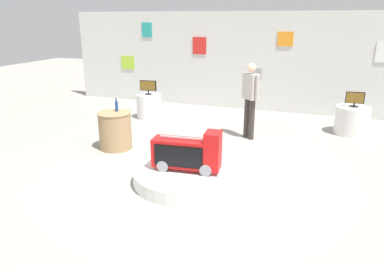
{
  "coord_description": "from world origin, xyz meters",
  "views": [
    {
      "loc": [
        2.25,
        -5.82,
        2.67
      ],
      "look_at": [
        0.25,
        -0.26,
        0.76
      ],
      "focal_mm": 34.06,
      "sensor_mm": 36.0,
      "label": 1
    }
  ],
  "objects_px": {
    "novelty_firetruck_tv": "(188,154)",
    "shopper_browsing_near_truck": "(250,95)",
    "main_display_pedestal": "(187,176)",
    "display_pedestal_left_rear": "(352,120)",
    "tv_on_left_rear": "(355,99)",
    "side_table_round": "(115,130)",
    "display_pedestal_center_rear": "(149,106)",
    "tv_on_center_rear": "(148,86)",
    "bottle_on_side_table": "(117,106)"
  },
  "relations": [
    {
      "from": "tv_on_left_rear",
      "to": "display_pedestal_center_rear",
      "type": "height_order",
      "value": "tv_on_left_rear"
    },
    {
      "from": "novelty_firetruck_tv",
      "to": "shopper_browsing_near_truck",
      "type": "height_order",
      "value": "shopper_browsing_near_truck"
    },
    {
      "from": "tv_on_left_rear",
      "to": "main_display_pedestal",
      "type": "bearing_deg",
      "value": -125.68
    },
    {
      "from": "side_table_round",
      "to": "novelty_firetruck_tv",
      "type": "bearing_deg",
      "value": -27.58
    },
    {
      "from": "shopper_browsing_near_truck",
      "to": "tv_on_center_rear",
      "type": "bearing_deg",
      "value": 164.67
    },
    {
      "from": "display_pedestal_center_rear",
      "to": "side_table_round",
      "type": "bearing_deg",
      "value": -80.17
    },
    {
      "from": "display_pedestal_center_rear",
      "to": "novelty_firetruck_tv",
      "type": "bearing_deg",
      "value": -55.08
    },
    {
      "from": "display_pedestal_left_rear",
      "to": "shopper_browsing_near_truck",
      "type": "xyz_separation_m",
      "value": [
        -2.24,
        -1.15,
        0.68
      ]
    },
    {
      "from": "main_display_pedestal",
      "to": "tv_on_left_rear",
      "type": "xyz_separation_m",
      "value": [
        2.76,
        3.84,
        0.74
      ]
    },
    {
      "from": "tv_on_center_rear",
      "to": "shopper_browsing_near_truck",
      "type": "bearing_deg",
      "value": -15.33
    },
    {
      "from": "novelty_firetruck_tv",
      "to": "display_pedestal_center_rear",
      "type": "height_order",
      "value": "novelty_firetruck_tv"
    },
    {
      "from": "bottle_on_side_table",
      "to": "shopper_browsing_near_truck",
      "type": "bearing_deg",
      "value": 31.21
    },
    {
      "from": "main_display_pedestal",
      "to": "novelty_firetruck_tv",
      "type": "height_order",
      "value": "novelty_firetruck_tv"
    },
    {
      "from": "novelty_firetruck_tv",
      "to": "bottle_on_side_table",
      "type": "bearing_deg",
      "value": 149.93
    },
    {
      "from": "novelty_firetruck_tv",
      "to": "tv_on_center_rear",
      "type": "distance_m",
      "value": 4.3
    },
    {
      "from": "main_display_pedestal",
      "to": "novelty_firetruck_tv",
      "type": "relative_size",
      "value": 1.55
    },
    {
      "from": "tv_on_center_rear",
      "to": "shopper_browsing_near_truck",
      "type": "height_order",
      "value": "shopper_browsing_near_truck"
    },
    {
      "from": "display_pedestal_center_rear",
      "to": "tv_on_center_rear",
      "type": "xyz_separation_m",
      "value": [
        -0.0,
        -0.0,
        0.55
      ]
    },
    {
      "from": "novelty_firetruck_tv",
      "to": "main_display_pedestal",
      "type": "bearing_deg",
      "value": 168.68
    },
    {
      "from": "display_pedestal_center_rear",
      "to": "tv_on_center_rear",
      "type": "bearing_deg",
      "value": -96.62
    },
    {
      "from": "tv_on_left_rear",
      "to": "shopper_browsing_near_truck",
      "type": "relative_size",
      "value": 0.24
    },
    {
      "from": "main_display_pedestal",
      "to": "shopper_browsing_near_truck",
      "type": "height_order",
      "value": "shopper_browsing_near_truck"
    },
    {
      "from": "novelty_firetruck_tv",
      "to": "display_pedestal_left_rear",
      "type": "height_order",
      "value": "novelty_firetruck_tv"
    },
    {
      "from": "main_display_pedestal",
      "to": "shopper_browsing_near_truck",
      "type": "xyz_separation_m",
      "value": [
        0.52,
        2.7,
        0.9
      ]
    },
    {
      "from": "tv_on_center_rear",
      "to": "bottle_on_side_table",
      "type": "distance_m",
      "value": 2.37
    },
    {
      "from": "bottle_on_side_table",
      "to": "shopper_browsing_near_truck",
      "type": "distance_m",
      "value": 2.95
    },
    {
      "from": "novelty_firetruck_tv",
      "to": "display_pedestal_left_rear",
      "type": "xyz_separation_m",
      "value": [
        2.74,
        3.85,
        -0.18
      ]
    },
    {
      "from": "main_display_pedestal",
      "to": "side_table_round",
      "type": "bearing_deg",
      "value": 152.25
    },
    {
      "from": "novelty_firetruck_tv",
      "to": "shopper_browsing_near_truck",
      "type": "xyz_separation_m",
      "value": [
        0.49,
        2.7,
        0.5
      ]
    },
    {
      "from": "display_pedestal_center_rear",
      "to": "shopper_browsing_near_truck",
      "type": "xyz_separation_m",
      "value": [
        2.94,
        -0.81,
        0.68
      ]
    },
    {
      "from": "display_pedestal_left_rear",
      "to": "tv_on_left_rear",
      "type": "bearing_deg",
      "value": -97.87
    },
    {
      "from": "bottle_on_side_table",
      "to": "side_table_round",
      "type": "bearing_deg",
      "value": -89.54
    },
    {
      "from": "tv_on_left_rear",
      "to": "shopper_browsing_near_truck",
      "type": "distance_m",
      "value": 2.52
    },
    {
      "from": "display_pedestal_left_rear",
      "to": "tv_on_left_rear",
      "type": "distance_m",
      "value": 0.52
    },
    {
      "from": "display_pedestal_left_rear",
      "to": "shopper_browsing_near_truck",
      "type": "relative_size",
      "value": 0.46
    },
    {
      "from": "tv_on_left_rear",
      "to": "bottle_on_side_table",
      "type": "distance_m",
      "value": 5.46
    },
    {
      "from": "novelty_firetruck_tv",
      "to": "side_table_round",
      "type": "bearing_deg",
      "value": 152.42
    },
    {
      "from": "side_table_round",
      "to": "bottle_on_side_table",
      "type": "bearing_deg",
      "value": 90.46
    },
    {
      "from": "tv_on_left_rear",
      "to": "display_pedestal_center_rear",
      "type": "distance_m",
      "value": 5.22
    },
    {
      "from": "main_display_pedestal",
      "to": "tv_on_center_rear",
      "type": "relative_size",
      "value": 3.9
    },
    {
      "from": "main_display_pedestal",
      "to": "novelty_firetruck_tv",
      "type": "distance_m",
      "value": 0.4
    },
    {
      "from": "main_display_pedestal",
      "to": "bottle_on_side_table",
      "type": "relative_size",
      "value": 6.23
    },
    {
      "from": "display_pedestal_center_rear",
      "to": "side_table_round",
      "type": "relative_size",
      "value": 0.85
    },
    {
      "from": "display_pedestal_center_rear",
      "to": "bottle_on_side_table",
      "type": "relative_size",
      "value": 2.31
    },
    {
      "from": "novelty_firetruck_tv",
      "to": "side_table_round",
      "type": "height_order",
      "value": "novelty_firetruck_tv"
    },
    {
      "from": "tv_on_left_rear",
      "to": "display_pedestal_center_rear",
      "type": "xyz_separation_m",
      "value": [
        -5.19,
        -0.34,
        -0.52
      ]
    },
    {
      "from": "novelty_firetruck_tv",
      "to": "display_pedestal_center_rear",
      "type": "xyz_separation_m",
      "value": [
        -2.45,
        3.51,
        -0.18
      ]
    },
    {
      "from": "side_table_round",
      "to": "main_display_pedestal",
      "type": "bearing_deg",
      "value": -27.75
    },
    {
      "from": "display_pedestal_center_rear",
      "to": "side_table_round",
      "type": "distance_m",
      "value": 2.49
    },
    {
      "from": "main_display_pedestal",
      "to": "tv_on_center_rear",
      "type": "xyz_separation_m",
      "value": [
        -2.43,
        3.5,
        0.77
      ]
    }
  ]
}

